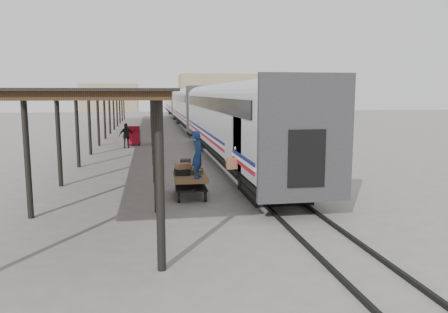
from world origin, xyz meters
name	(u,v)px	position (x,y,z in m)	size (l,w,h in m)	color
ground	(191,197)	(0.00, 0.00, 0.00)	(160.00, 160.00, 0.00)	slate
train	(191,105)	(3.19, 33.79, 2.69)	(3.45, 76.01, 4.01)	silver
canopy	(128,93)	(-3.40, 24.00, 4.00)	(4.90, 64.30, 4.15)	#422B19
rails	(191,127)	(3.20, 34.00, 0.06)	(1.54, 150.00, 0.12)	black
building_far	(221,93)	(14.00, 78.00, 4.00)	(18.00, 10.00, 8.00)	tan
building_left	(110,98)	(-10.00, 82.00, 3.00)	(12.00, 8.00, 6.00)	tan
baggage_cart	(190,180)	(-0.04, 0.13, 0.65)	(1.28, 2.42, 0.86)	brown
suitcase_stack	(187,169)	(-0.14, 0.49, 1.05)	(1.22, 1.09, 0.57)	#363739
luggage_tug	(134,136)	(-2.82, 18.31, 0.65)	(1.01, 1.62, 1.42)	maroon
porter	(198,155)	(0.21, -0.52, 1.75)	(0.65, 0.43, 1.79)	navy
pedestrian	(126,136)	(-3.26, 16.07, 0.93)	(1.08, 0.45, 1.85)	black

